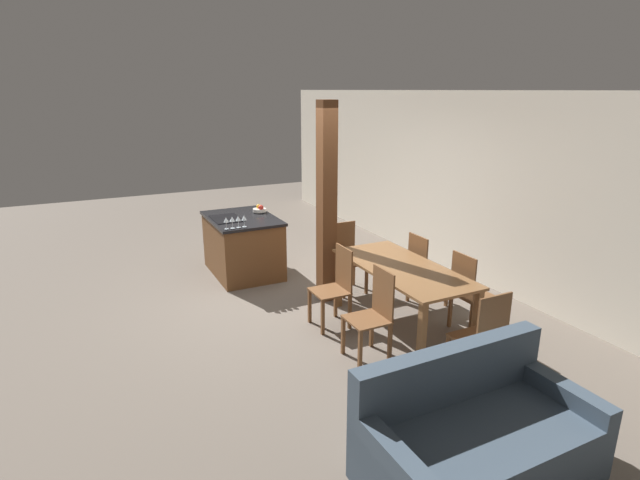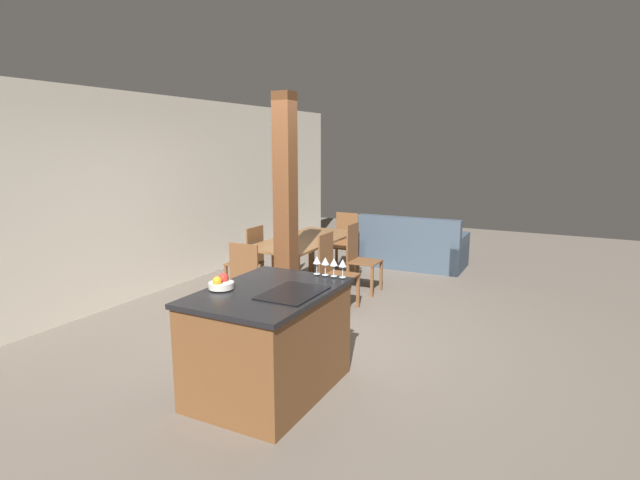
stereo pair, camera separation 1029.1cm
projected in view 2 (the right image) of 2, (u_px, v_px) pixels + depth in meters
ground_plane at (311, 338)px, 5.34m from camera, size 16.00×16.00×0.00m
wall_back at (118, 200)px, 6.32m from camera, size 11.20×0.08×2.70m
kitchen_island at (269, 341)px, 4.12m from camera, size 1.32×0.95×0.89m
fruit_bowl at (221, 283)px, 4.04m from camera, size 0.21×0.21×0.12m
wine_glass_near at (343, 264)px, 4.35m from camera, size 0.07×0.07×0.16m
wine_glass_middle at (334, 263)px, 4.39m from camera, size 0.07×0.07×0.16m
wine_glass_far at (325, 262)px, 4.43m from camera, size 0.07×0.07×0.16m
wine_glass_end at (317, 261)px, 4.46m from camera, size 0.07×0.07×0.16m
dining_table at (305, 246)px, 6.83m from camera, size 1.86×0.84×0.77m
dining_chair_near_left at (334, 270)px, 6.21m from camera, size 0.40×0.40×0.95m
dining_chair_near_right at (360, 257)px, 6.94m from camera, size 0.40×0.40×0.95m
dining_chair_far_left at (249, 260)px, 6.79m from camera, size 0.40×0.40×0.95m
dining_chair_far_right at (281, 248)px, 7.52m from camera, size 0.40×0.40×0.95m
dining_chair_head_end at (250, 281)px, 5.72m from camera, size 0.40×0.40×0.95m
dining_chair_foot_end at (344, 242)px, 8.01m from camera, size 0.40×0.40×0.95m
couch at (413, 249)px, 8.43m from camera, size 0.90×1.70×0.88m
timber_post at (286, 212)px, 5.53m from camera, size 0.20×0.20×2.59m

